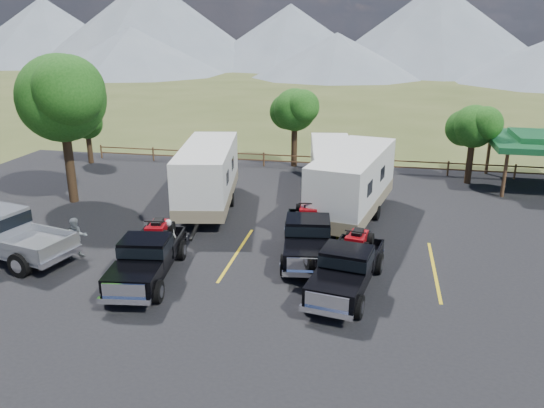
% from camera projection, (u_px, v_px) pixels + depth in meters
% --- Properties ---
extents(ground, '(320.00, 320.00, 0.00)m').
position_uv_depth(ground, '(263.00, 306.00, 18.14)').
color(ground, '#3F4C20').
rests_on(ground, ground).
extents(asphalt_lot, '(44.00, 34.00, 0.04)m').
position_uv_depth(asphalt_lot, '(279.00, 268.00, 20.92)').
color(asphalt_lot, black).
rests_on(asphalt_lot, ground).
extents(stall_lines, '(12.12, 5.50, 0.01)m').
position_uv_depth(stall_lines, '(283.00, 257.00, 21.85)').
color(stall_lines, gold).
rests_on(stall_lines, asphalt_lot).
extents(tree_big_nw, '(5.54, 5.18, 7.84)m').
position_uv_depth(tree_big_nw, '(61.00, 98.00, 27.11)').
color(tree_big_nw, black).
rests_on(tree_big_nw, ground).
extents(tree_ne_a, '(3.11, 2.92, 4.76)m').
position_uv_depth(tree_ne_a, '(473.00, 127.00, 31.14)').
color(tree_ne_a, black).
rests_on(tree_ne_a, ground).
extents(tree_north, '(3.46, 3.24, 5.25)m').
position_uv_depth(tree_north, '(294.00, 110.00, 34.97)').
color(tree_north, black).
rests_on(tree_north, ground).
extents(tree_nw_small, '(2.59, 2.43, 3.85)m').
position_uv_depth(tree_nw_small, '(87.00, 124.00, 36.08)').
color(tree_nw_small, black).
rests_on(tree_nw_small, ground).
extents(rail_fence, '(36.12, 0.12, 1.00)m').
position_uv_depth(rail_fence, '(353.00, 162.00, 34.76)').
color(rail_fence, brown).
rests_on(rail_fence, ground).
extents(mountain_range, '(209.00, 71.00, 20.00)m').
position_uv_depth(mountain_range, '(333.00, 32.00, 115.50)').
color(mountain_range, slate).
rests_on(mountain_range, ground).
extents(rig_left, '(2.55, 5.77, 1.86)m').
position_uv_depth(rig_left, '(148.00, 255.00, 19.89)').
color(rig_left, black).
rests_on(rig_left, asphalt_lot).
extents(rig_center, '(2.59, 5.91, 1.91)m').
position_uv_depth(rig_center, '(308.00, 234.00, 21.80)').
color(rig_center, black).
rests_on(rig_center, asphalt_lot).
extents(rig_right, '(2.66, 5.71, 1.84)m').
position_uv_depth(rig_right, '(347.00, 266.00, 19.01)').
color(rig_right, black).
rests_on(rig_right, asphalt_lot).
extents(trailer_left, '(3.80, 9.56, 3.31)m').
position_uv_depth(trailer_left, '(208.00, 176.00, 27.25)').
color(trailer_left, white).
rests_on(trailer_left, asphalt_lot).
extents(trailer_center, '(3.18, 8.49, 2.93)m').
position_uv_depth(trailer_center, '(332.00, 170.00, 29.24)').
color(trailer_center, white).
rests_on(trailer_center, asphalt_lot).
extents(trailer_right, '(4.01, 9.77, 3.38)m').
position_uv_depth(trailer_right, '(353.00, 184.00, 25.70)').
color(trailer_right, white).
rests_on(trailer_right, asphalt_lot).
extents(pickup_silver, '(6.94, 3.51, 1.99)m').
position_uv_depth(pickup_silver, '(1.00, 234.00, 21.54)').
color(pickup_silver, '#989BA0').
rests_on(pickup_silver, asphalt_lot).
extents(person_a, '(0.61, 0.42, 1.63)m').
position_uv_depth(person_a, '(169.00, 238.00, 21.70)').
color(person_a, silver).
rests_on(person_a, asphalt_lot).
extents(person_b, '(1.05, 1.04, 1.71)m').
position_uv_depth(person_b, '(77.00, 238.00, 21.60)').
color(person_b, slate).
rests_on(person_b, asphalt_lot).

